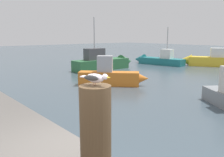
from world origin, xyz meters
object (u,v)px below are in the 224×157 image
object	(u,v)px
boat_teal	(156,60)
boat_yellow	(207,60)
seagull	(95,78)
boat_orange	(112,76)
boat_green	(106,62)
mooring_post	(96,128)

from	to	relation	value
boat_teal	boat_yellow	size ratio (longest dim) A/B	1.08
seagull	boat_yellow	distance (m)	21.35
boat_yellow	boat_orange	bearing A→B (deg)	-86.97
boat_green	boat_orange	world-z (taller)	boat_green
boat_orange	mooring_post	bearing A→B (deg)	-42.07
seagull	boat_teal	xyz separation A→B (m)	(-12.55, 16.91, -1.98)
boat_yellow	boat_green	bearing A→B (deg)	-118.72
mooring_post	seagull	xyz separation A→B (m)	(0.01, 0.00, 0.59)
mooring_post	boat_yellow	world-z (taller)	mooring_post
mooring_post	boat_yellow	distance (m)	21.30
seagull	boat_teal	world-z (taller)	boat_teal
seagull	boat_orange	size ratio (longest dim) A/B	0.11
mooring_post	seagull	bearing A→B (deg)	17.72
seagull	boat_yellow	xyz separation A→B (m)	(-8.62, 19.44, -1.87)
mooring_post	boat_teal	bearing A→B (deg)	126.57
boat_teal	boat_green	bearing A→B (deg)	-96.36
seagull	boat_green	distance (m)	17.33
seagull	boat_green	size ratio (longest dim) A/B	0.07
mooring_post	boat_yellow	xyz separation A→B (m)	(-8.61, 19.44, -1.28)
mooring_post	boat_yellow	size ratio (longest dim) A/B	0.20
boat_orange	boat_yellow	bearing A→B (deg)	93.03
boat_green	boat_yellow	world-z (taller)	boat_green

